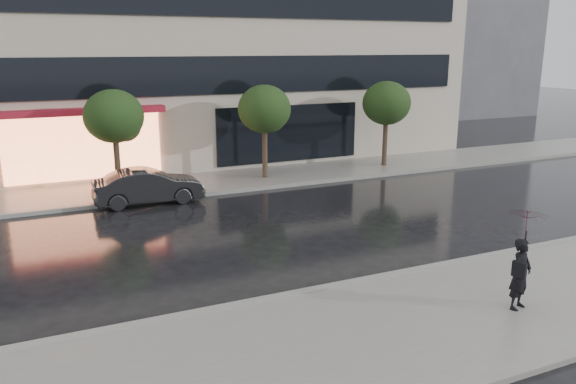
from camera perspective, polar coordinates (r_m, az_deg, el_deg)
ground at (r=13.99m, az=1.79°, el=-8.56°), size 120.00×120.00×0.00m
sidewalk_near at (r=11.44m, az=9.22°, el=-14.02°), size 60.00×4.50×0.12m
sidewalk_far at (r=23.16m, az=-9.46°, el=0.80°), size 60.00×3.50×0.12m
curb_near at (r=13.15m, az=3.75°, el=-9.83°), size 60.00×0.25×0.14m
curb_far at (r=21.53m, az=-8.24°, el=-0.18°), size 60.00×0.25×0.14m
bg_building_right at (r=50.74m, az=14.94°, el=16.94°), size 12.00×12.00×16.00m
tree_mid_west at (r=21.89m, az=-17.12°, el=7.18°), size 2.20×2.20×3.99m
tree_mid_east at (r=23.42m, az=-2.30°, el=8.25°), size 2.20×2.20×3.99m
tree_far_east at (r=26.26m, az=10.05°, el=8.73°), size 2.20×2.20×3.99m
parked_car at (r=20.72m, az=-14.01°, el=0.56°), size 3.87×1.39×1.27m
pedestrian_with_umbrella at (r=12.61m, az=22.91°, el=-4.98°), size 1.08×1.09×2.16m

